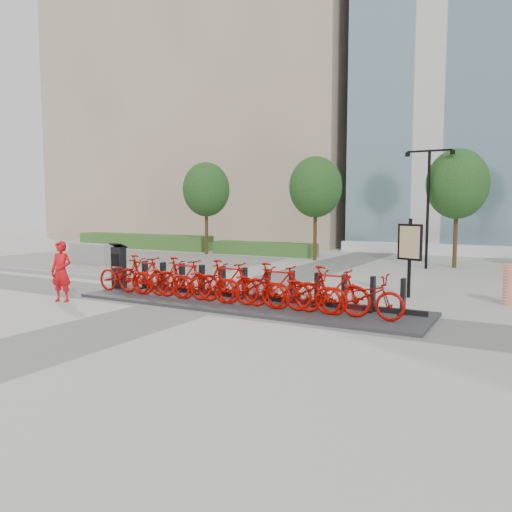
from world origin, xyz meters
The scene contains 27 objects.
ground centered at (0.00, 0.00, 0.00)m, with size 120.00×120.00×0.00m, color #9E9E97.
tan_building centered at (-16.00, 26.00, 15.00)m, with size 26.00×16.00×30.00m, color #C4AD8C.
gravel_patch centered at (-10.00, 7.00, 0.01)m, with size 14.00×14.00×0.00m, color slate.
curb centered at (-10.00, 1.90, 0.07)m, with size 14.00×0.25×0.15m, color gray.
hedge_a centered at (-14.00, 13.50, 0.45)m, with size 10.00×1.40×0.90m, color #40752F.
hedge_b centered at (-5.00, 13.20, 0.35)m, with size 6.00×1.20×0.70m, color #40752F.
tree_0 centered at (-8.00, 12.00, 3.59)m, with size 2.60×2.60×5.10m.
tree_1 centered at (-1.50, 12.00, 3.59)m, with size 2.60×2.60×5.10m.
tree_2 centered at (5.00, 12.00, 3.59)m, with size 2.60×2.60×5.10m.
streetlamp centered at (4.00, 11.00, 3.13)m, with size 2.00×0.20×5.00m.
dock_pad centered at (1.30, 0.30, 0.04)m, with size 9.60×2.40×0.08m, color #313135.
dock_rail_posts centered at (1.36, 0.77, 0.51)m, with size 8.02×0.50×0.85m, color black, non-canonical shape.
bike_0 centered at (-2.60, -0.05, 0.59)m, with size 0.68×1.96×1.03m, color #A10500.
bike_1 centered at (-1.88, -0.05, 0.65)m, with size 0.54×1.90×1.14m, color #A10500.
bike_2 centered at (-1.16, -0.05, 0.59)m, with size 0.68×1.96×1.03m, color #A10500.
bike_3 centered at (-0.44, -0.05, 0.65)m, with size 0.54×1.90×1.14m, color #A10500.
bike_4 centered at (0.28, -0.05, 0.59)m, with size 0.68×1.96×1.03m, color #A10500.
bike_5 centered at (1.00, -0.05, 0.65)m, with size 0.54×1.90×1.14m, color #A10500.
bike_6 centered at (1.72, -0.05, 0.59)m, with size 0.68×1.96×1.03m, color #A10500.
bike_7 centered at (2.44, -0.05, 0.65)m, with size 0.54×1.90×1.14m, color #A10500.
bike_8 centered at (3.16, -0.05, 0.59)m, with size 0.68×1.96×1.03m, color #A10500.
bike_9 centered at (3.88, -0.05, 0.65)m, with size 0.54×1.90×1.14m, color #A10500.
bike_10 centered at (4.60, -0.05, 0.59)m, with size 0.68×1.96×1.03m, color #A10500.
kiosk centered at (-3.35, 0.49, 0.76)m, with size 0.48×0.42×1.41m.
worker_red centered at (-3.33, -1.70, 0.84)m, with size 0.61×0.40×1.68m, color red.
jersey_barrier centered at (-10.09, 5.60, 0.46)m, with size 2.36×0.64×0.91m, color #A5A5A5.
map_sign centered at (4.86, 3.60, 1.51)m, with size 0.73×0.37×2.28m.
Camera 1 is at (7.92, -10.94, 2.56)m, focal length 35.00 mm.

